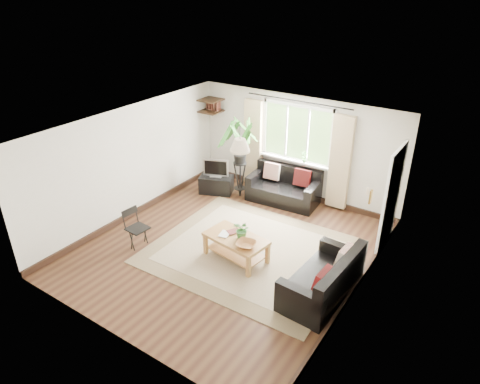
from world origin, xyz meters
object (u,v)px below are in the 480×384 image
Objects in this scene: palm_stand at (240,160)px; coffee_table at (236,248)px; sofa_right at (322,276)px; tv_stand at (216,184)px; folding_chair at (138,229)px; sofa_back at (284,187)px.

coffee_table is at bearing -57.95° from palm_stand.
tv_stand is (-3.66, 2.07, -0.17)m from sofa_right.
palm_stand is (-3.08, 2.23, 0.55)m from sofa_right.
coffee_table is 1.94m from folding_chair.
palm_stand reaches higher than folding_chair.
coffee_table reaches higher than tv_stand.
sofa_back is 2.06× the size of tv_stand.
sofa_back is 1.18m from palm_stand.
folding_chair is at bearing -76.32° from sofa_right.
sofa_right is 1.38× the size of coffee_table.
tv_stand is at bearing -115.99° from sofa_right.
folding_chair is (0.14, -2.70, 0.18)m from tv_stand.
sofa_back is 1.65m from tv_stand.
sofa_right is at bearing -2.25° from coffee_table.
tv_stand is 0.42× the size of palm_stand.
sofa_right is at bearing -35.88° from palm_stand.
sofa_right reaches higher than coffee_table.
coffee_table is 1.50× the size of folding_chair.
palm_stand is at bearing -122.37° from sofa_right.
folding_chair is at bearing -109.04° from tv_stand.
coffee_table is (0.37, -2.49, -0.14)m from sofa_back.
sofa_back is 3.30m from sofa_right.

